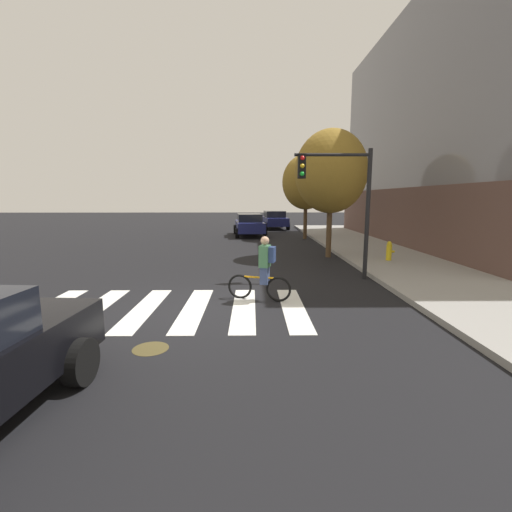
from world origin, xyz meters
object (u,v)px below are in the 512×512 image
object	(u,v)px
sedan_far	(274,220)
cyclist	(264,269)
sedan_mid	(249,224)
fire_hydrant	(389,251)
manhole_cover	(151,349)
traffic_light_near	(343,192)
street_tree_mid	(306,182)
street_tree_near	(331,172)

from	to	relation	value
sedan_far	cyclist	size ratio (longest dim) A/B	2.78
sedan_mid	fire_hydrant	bearing A→B (deg)	-62.57
manhole_cover	traffic_light_near	bearing A→B (deg)	49.43
sedan_mid	manhole_cover	bearing A→B (deg)	-94.82
manhole_cover	traffic_light_near	distance (m)	7.80
sedan_mid	street_tree_mid	world-z (taller)	street_tree_mid
cyclist	traffic_light_near	bearing A→B (deg)	43.74
street_tree_near	street_tree_mid	bearing A→B (deg)	89.79
manhole_cover	sedan_mid	xyz separation A→B (m)	(1.63, 19.34, 0.81)
street_tree_near	traffic_light_near	bearing A→B (deg)	-97.27
cyclist	fire_hydrant	world-z (taller)	cyclist
sedan_far	fire_hydrant	distance (m)	17.46
manhole_cover	traffic_light_near	size ratio (longest dim) A/B	0.15
cyclist	sedan_mid	bearing A→B (deg)	91.67
cyclist	street_tree_near	size ratio (longest dim) A/B	0.30
manhole_cover	street_tree_near	distance (m)	11.90
manhole_cover	street_tree_near	xyz separation A→B (m)	(5.29, 9.96, 3.80)
manhole_cover	sedan_mid	world-z (taller)	sedan_mid
traffic_light_near	fire_hydrant	bearing A→B (deg)	45.56
sedan_mid	fire_hydrant	distance (m)	12.51
traffic_light_near	fire_hydrant	xyz separation A→B (m)	(2.68, 2.73, -2.33)
cyclist	traffic_light_near	distance (m)	4.14
sedan_mid	street_tree_mid	xyz separation A→B (m)	(3.68, -1.99, 2.88)
sedan_mid	traffic_light_near	world-z (taller)	traffic_light_near
sedan_far	street_tree_mid	bearing A→B (deg)	-79.03
manhole_cover	street_tree_mid	world-z (taller)	street_tree_mid
cyclist	street_tree_mid	world-z (taller)	street_tree_mid
traffic_light_near	sedan_mid	bearing A→B (deg)	102.59
manhole_cover	sedan_far	distance (m)	25.60
sedan_mid	cyclist	size ratio (longest dim) A/B	2.77
manhole_cover	fire_hydrant	world-z (taller)	fire_hydrant
sedan_mid	fire_hydrant	size ratio (longest dim) A/B	6.00
sedan_mid	traffic_light_near	size ratio (longest dim) A/B	1.11
sedan_mid	street_tree_near	distance (m)	10.50
cyclist	fire_hydrant	xyz separation A→B (m)	(5.29, 5.23, -0.31)
traffic_light_near	fire_hydrant	world-z (taller)	traffic_light_near
sedan_mid	sedan_far	distance (m)	6.34
manhole_cover	cyclist	xyz separation A→B (m)	(2.11, 3.01, 0.84)
fire_hydrant	street_tree_mid	xyz separation A→B (m)	(-2.08, 9.12, 3.16)
sedan_mid	sedan_far	size ratio (longest dim) A/B	1.00
fire_hydrant	sedan_far	bearing A→B (deg)	101.98
traffic_light_near	fire_hydrant	size ratio (longest dim) A/B	5.38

